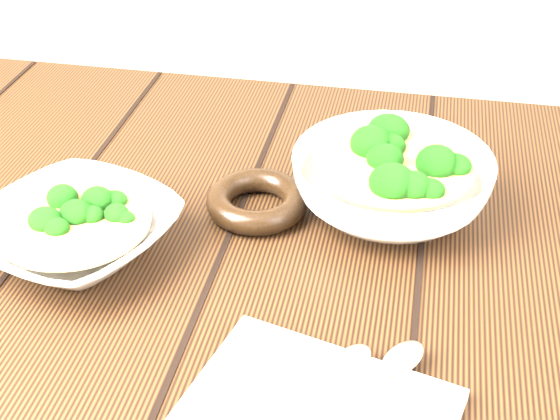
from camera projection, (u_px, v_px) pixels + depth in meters
name	position (u px, v px, depth m)	size (l,w,h in m)	color
table	(245.00, 337.00, 0.87)	(1.20, 0.80, 0.75)	#321F0E
soup_bowl_front	(76.00, 232.00, 0.78)	(0.25, 0.25, 0.05)	silver
soup_bowl_back	(391.00, 182.00, 0.84)	(0.28, 0.28, 0.08)	silver
trivet	(257.00, 201.00, 0.85)	(0.11, 0.11, 0.03)	black
spoon_left	(326.00, 385.00, 0.63)	(0.09, 0.16, 0.01)	#A7A493
spoon_right	(379.00, 380.00, 0.64)	(0.10, 0.16, 0.01)	#A7A493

